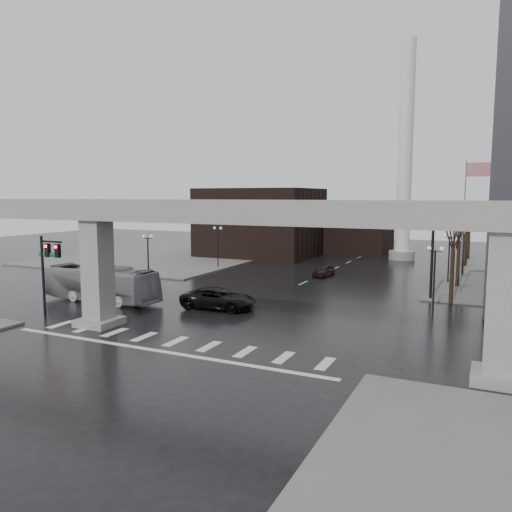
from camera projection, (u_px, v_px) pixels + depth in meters
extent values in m
plane|color=black|center=(185.00, 337.00, 31.64)|extent=(160.00, 160.00, 0.00)
cube|color=slate|center=(172.00, 255.00, 74.98)|extent=(28.00, 36.00, 0.15)
cube|color=#999690|center=(182.00, 211.00, 30.68)|extent=(48.00, 2.20, 1.40)
cube|color=#999690|center=(98.00, 273.00, 34.18)|extent=(1.60, 1.60, 7.30)
cube|color=#999690|center=(504.00, 308.00, 23.56)|extent=(1.60, 1.60, 7.30)
cube|color=#999690|center=(100.00, 322.00, 34.58)|extent=(2.60, 2.60, 0.50)
cube|color=#999690|center=(500.00, 377.00, 23.97)|extent=(2.60, 2.60, 0.50)
cube|color=black|center=(261.00, 222.00, 74.68)|extent=(16.00, 14.00, 10.00)
cube|color=black|center=(357.00, 227.00, 78.68)|extent=(10.00, 10.00, 8.00)
cylinder|color=white|center=(405.00, 151.00, 68.57)|extent=(2.00, 2.00, 30.00)
cylinder|color=#999690|center=(402.00, 255.00, 70.30)|extent=(3.60, 3.60, 1.20)
cylinder|color=black|center=(432.00, 254.00, 42.60)|extent=(0.24, 0.24, 8.00)
cylinder|color=black|center=(363.00, 215.00, 44.76)|extent=(12.00, 0.18, 0.18)
cube|color=black|center=(397.00, 223.00, 43.57)|extent=(0.35, 0.30, 1.00)
cube|color=black|center=(358.00, 222.00, 45.05)|extent=(0.35, 0.30, 1.00)
cube|color=black|center=(321.00, 221.00, 46.54)|extent=(0.35, 0.30, 1.00)
sphere|color=#FF0C05|center=(397.00, 220.00, 43.37)|extent=(0.20, 0.20, 0.20)
cube|color=#0D6026|center=(415.00, 218.00, 42.88)|extent=(1.80, 0.05, 0.35)
cube|color=#0D6026|center=(342.00, 217.00, 45.63)|extent=(1.80, 0.05, 0.35)
cylinder|color=black|center=(43.00, 276.00, 37.17)|extent=(0.20, 0.20, 6.00)
cylinder|color=black|center=(51.00, 242.00, 36.43)|extent=(2.00, 0.14, 0.14)
cube|color=black|center=(48.00, 250.00, 36.68)|extent=(0.35, 0.30, 1.00)
cube|color=black|center=(58.00, 251.00, 36.25)|extent=(0.35, 0.30, 1.00)
cube|color=#0D6026|center=(47.00, 255.00, 36.76)|extent=(1.60, 0.05, 0.30)
cylinder|color=silver|center=(463.00, 229.00, 44.30)|extent=(0.12, 0.12, 12.00)
cube|color=#B01D12|center=(479.00, 169.00, 43.25)|extent=(2.00, 0.03, 1.20)
cylinder|color=black|center=(434.00, 282.00, 38.19)|extent=(0.14, 0.14, 4.80)
cube|color=black|center=(435.00, 251.00, 37.90)|extent=(0.90, 0.06, 0.06)
sphere|color=silver|center=(429.00, 248.00, 38.07)|extent=(0.32, 0.32, 0.32)
sphere|color=silver|center=(442.00, 249.00, 37.69)|extent=(0.32, 0.32, 0.32)
cylinder|color=black|center=(449.00, 260.00, 50.75)|extent=(0.14, 0.14, 4.80)
cube|color=black|center=(450.00, 237.00, 50.47)|extent=(0.90, 0.06, 0.06)
sphere|color=silver|center=(445.00, 235.00, 50.63)|extent=(0.32, 0.32, 0.32)
sphere|color=silver|center=(455.00, 236.00, 50.25)|extent=(0.32, 0.32, 0.32)
cylinder|color=black|center=(458.00, 248.00, 63.31)|extent=(0.14, 0.14, 4.80)
cube|color=black|center=(458.00, 229.00, 63.03)|extent=(0.90, 0.06, 0.06)
sphere|color=silver|center=(455.00, 227.00, 63.20)|extent=(0.32, 0.32, 0.32)
sphere|color=silver|center=(462.00, 228.00, 62.82)|extent=(0.32, 0.32, 0.32)
cylinder|color=black|center=(148.00, 262.00, 49.65)|extent=(0.14, 0.14, 4.80)
cube|color=black|center=(148.00, 238.00, 49.37)|extent=(0.90, 0.06, 0.06)
sphere|color=silver|center=(144.00, 236.00, 49.53)|extent=(0.32, 0.32, 0.32)
sphere|color=silver|center=(151.00, 236.00, 49.15)|extent=(0.32, 0.32, 0.32)
cylinder|color=black|center=(218.00, 248.00, 62.21)|extent=(0.14, 0.14, 4.80)
cube|color=black|center=(218.00, 230.00, 61.93)|extent=(0.90, 0.06, 0.06)
sphere|color=silver|center=(215.00, 228.00, 62.10)|extent=(0.32, 0.32, 0.32)
sphere|color=silver|center=(221.00, 228.00, 61.72)|extent=(0.32, 0.32, 0.32)
cylinder|color=black|center=(264.00, 240.00, 74.78)|extent=(0.14, 0.14, 4.80)
cube|color=black|center=(264.00, 224.00, 74.49)|extent=(0.90, 0.06, 0.06)
sphere|color=silver|center=(261.00, 223.00, 74.66)|extent=(0.32, 0.32, 0.32)
sphere|color=silver|center=(267.00, 223.00, 74.28)|extent=(0.32, 0.32, 0.32)
cylinder|color=black|center=(452.00, 276.00, 41.37)|extent=(0.34, 0.34, 4.55)
cylinder|color=black|center=(454.00, 232.00, 40.92)|extent=(0.12, 1.52, 2.98)
cylinder|color=black|center=(461.00, 234.00, 40.96)|extent=(0.83, 1.14, 2.51)
cylinder|color=black|center=(458.00, 264.00, 48.54)|extent=(0.34, 0.34, 4.66)
cylinder|color=black|center=(460.00, 225.00, 48.08)|extent=(0.12, 1.55, 3.05)
cylinder|color=black|center=(465.00, 227.00, 48.12)|extent=(0.85, 1.16, 2.57)
cylinder|color=black|center=(463.00, 255.00, 55.71)|extent=(0.34, 0.34, 4.76)
cylinder|color=black|center=(464.00, 220.00, 55.24)|extent=(0.12, 1.59, 3.11)
cylinder|color=black|center=(469.00, 222.00, 55.28)|extent=(0.86, 1.18, 2.62)
cylinder|color=black|center=(466.00, 248.00, 62.88)|extent=(0.34, 0.34, 4.87)
cylinder|color=black|center=(468.00, 216.00, 62.40)|extent=(0.12, 1.62, 3.18)
cylinder|color=black|center=(472.00, 218.00, 62.45)|extent=(0.88, 1.20, 2.68)
cylinder|color=black|center=(469.00, 242.00, 70.06)|extent=(0.34, 0.34, 4.97)
cylinder|color=black|center=(470.00, 213.00, 69.57)|extent=(0.12, 1.65, 3.25)
cylinder|color=black|center=(474.00, 215.00, 69.61)|extent=(0.89, 1.23, 2.74)
imported|color=black|center=(218.00, 299.00, 39.51)|extent=(6.19, 3.26, 1.66)
imported|color=#98999C|center=(101.00, 284.00, 42.17)|extent=(10.96, 2.85, 3.04)
imported|color=black|center=(324.00, 271.00, 55.54)|extent=(1.95, 3.90, 1.28)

